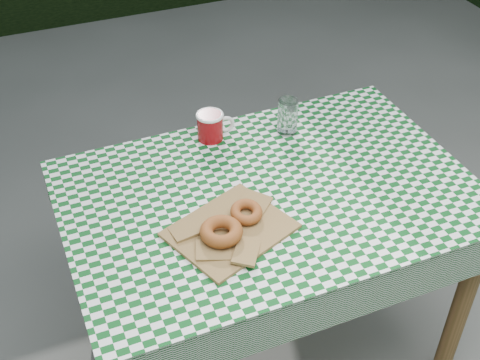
{
  "coord_description": "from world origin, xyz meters",
  "views": [
    {
      "loc": [
        -0.44,
        -1.42,
        1.94
      ],
      "look_at": [
        0.09,
        -0.1,
        0.79
      ],
      "focal_mm": 47.34,
      "sensor_mm": 36.0,
      "label": 1
    }
  ],
  "objects_px": {
    "table": "(267,279)",
    "paper_bag": "(230,229)",
    "drinking_glass": "(288,116)",
    "coffee_mug": "(210,126)"
  },
  "relations": [
    {
      "from": "table",
      "to": "coffee_mug",
      "type": "bearing_deg",
      "value": 101.82
    },
    {
      "from": "drinking_glass",
      "to": "coffee_mug",
      "type": "bearing_deg",
      "value": 167.02
    },
    {
      "from": "table",
      "to": "paper_bag",
      "type": "bearing_deg",
      "value": -146.49
    },
    {
      "from": "table",
      "to": "paper_bag",
      "type": "distance_m",
      "value": 0.44
    },
    {
      "from": "paper_bag",
      "to": "coffee_mug",
      "type": "distance_m",
      "value": 0.45
    },
    {
      "from": "coffee_mug",
      "to": "drinking_glass",
      "type": "bearing_deg",
      "value": -5.43
    },
    {
      "from": "table",
      "to": "drinking_glass",
      "type": "xyz_separation_m",
      "value": [
        0.18,
        0.26,
        0.44
      ]
    },
    {
      "from": "coffee_mug",
      "to": "paper_bag",
      "type": "bearing_deg",
      "value": -95.44
    },
    {
      "from": "drinking_glass",
      "to": "paper_bag",
      "type": "bearing_deg",
      "value": -132.69
    },
    {
      "from": "paper_bag",
      "to": "coffee_mug",
      "type": "height_order",
      "value": "coffee_mug"
    }
  ]
}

